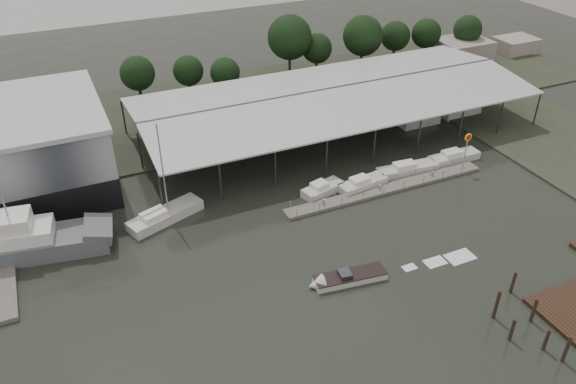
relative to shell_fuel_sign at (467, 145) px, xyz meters
name	(u,v)px	position (x,y,z in m)	size (l,w,h in m)	color
ground	(317,270)	(-27.00, -9.99, -3.93)	(200.00, 200.00, 0.00)	#252A22
land_strip_far	(199,113)	(-27.00, 32.01, -3.83)	(140.00, 30.00, 0.30)	#373D2E
land_strip_east	(561,144)	(18.00, 0.01, -3.83)	(20.00, 60.00, 0.30)	#373D2E
storage_warehouse	(3,152)	(-55.00, 19.95, 1.36)	(24.50, 20.50, 10.50)	#989CA2
covered_boat_shed	(335,92)	(-10.00, 18.01, 2.20)	(58.24, 24.00, 6.96)	silver
floating_dock	(386,189)	(-12.00, 0.01, -3.72)	(28.00, 2.00, 1.40)	slate
shell_fuel_sign	(467,145)	(0.00, 0.00, 0.00)	(1.10, 0.18, 5.55)	#929597
distant_commercial_buildings	(479,48)	(32.03, 34.70, -2.08)	(22.00, 8.00, 4.00)	gray
grey_trawler	(28,242)	(-53.82, 5.11, -2.35)	(17.72, 7.35, 8.84)	slate
white_sailboat	(164,216)	(-39.20, 5.23, -3.28)	(9.52, 5.60, 12.48)	silver
speedboat_underway	(344,279)	(-25.35, -12.80, -3.53)	(19.12, 4.46, 2.00)	silver
moored_cruiser_0	(322,189)	(-19.70, 2.79, -3.31)	(6.00, 3.58, 1.70)	silver
moored_cruiser_1	(362,184)	(-14.53, 1.77, -3.31)	(6.83, 3.04, 1.70)	silver
moored_cruiser_2	(407,169)	(-7.22, 2.54, -3.31)	(8.45, 2.83, 1.70)	silver
moored_cruiser_3	(454,157)	(0.56, 2.62, -3.31)	(7.45, 2.22, 1.70)	silver
mooring_pilings	(526,320)	(-13.47, -25.23, -2.84)	(4.81, 8.78, 3.88)	#36261B
horizon_tree_line	(325,44)	(-1.28, 37.89, 2.43)	(69.77, 10.50, 11.79)	black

